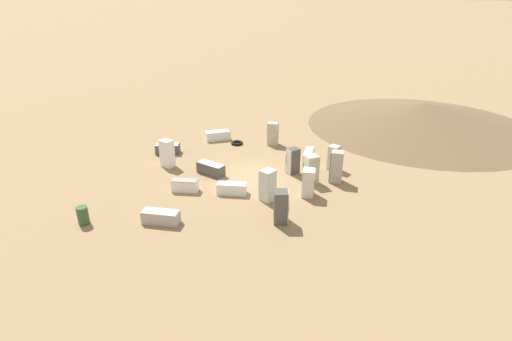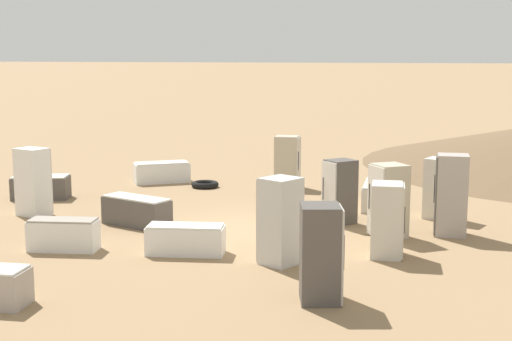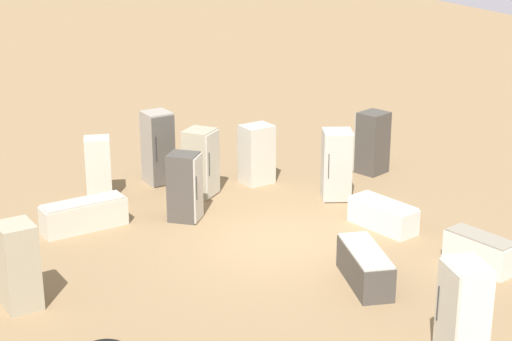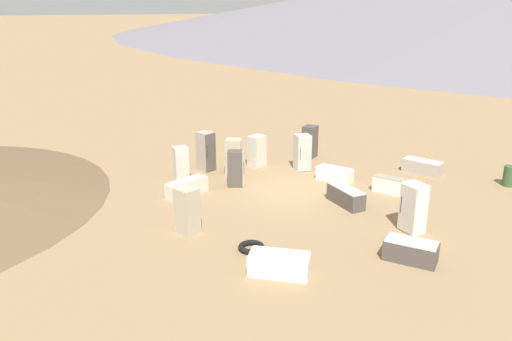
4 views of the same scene
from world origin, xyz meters
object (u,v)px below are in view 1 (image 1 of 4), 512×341
(discarded_fridge_3, at_px, (211,169))
(discarded_fridge_15, at_px, (308,156))
(discarded_fridge_4, at_px, (267,185))
(discarded_fridge_8, at_px, (281,207))
(discarded_fridge_0, at_px, (309,183))
(discarded_fridge_1, at_px, (293,161))
(discarded_fridge_13, at_px, (336,167))
(discarded_fridge_6, at_px, (168,149))
(discarded_fridge_2, at_px, (185,185))
(scrap_tire, at_px, (237,143))
(discarded_fridge_5, at_px, (161,217))
(discarded_fridge_7, at_px, (167,153))
(discarded_fridge_9, at_px, (273,134))
(discarded_fridge_10, at_px, (218,135))
(rusty_barrel, at_px, (83,215))
(discarded_fridge_11, at_px, (232,189))
(discarded_fridge_12, at_px, (334,158))
(discarded_fridge_14, at_px, (311,169))

(discarded_fridge_3, xyz_separation_m, discarded_fridge_15, (4.71, -4.61, -0.02))
(discarded_fridge_4, bearing_deg, discarded_fridge_8, -121.91)
(discarded_fridge_0, xyz_separation_m, discarded_fridge_1, (2.42, 1.87, 0.03))
(discarded_fridge_4, distance_m, discarded_fridge_13, 4.65)
(discarded_fridge_6, bearing_deg, discarded_fridge_3, -137.14)
(discarded_fridge_6, bearing_deg, discarded_fridge_2, -160.68)
(discarded_fridge_15, bearing_deg, scrap_tire, 161.42)
(discarded_fridge_5, relative_size, discarded_fridge_8, 1.14)
(discarded_fridge_7, height_order, discarded_fridge_9, discarded_fridge_7)
(discarded_fridge_7, height_order, discarded_fridge_10, discarded_fridge_7)
(discarded_fridge_10, relative_size, rusty_barrel, 2.02)
(discarded_fridge_3, height_order, discarded_fridge_10, discarded_fridge_3)
(discarded_fridge_3, height_order, discarded_fridge_11, discarded_fridge_3)
(discarded_fridge_6, height_order, discarded_fridge_12, discarded_fridge_12)
(discarded_fridge_8, distance_m, discarded_fridge_10, 12.39)
(discarded_fridge_9, bearing_deg, discarded_fridge_0, 25.24)
(discarded_fridge_5, height_order, discarded_fridge_14, discarded_fridge_14)
(discarded_fridge_4, relative_size, discarded_fridge_14, 1.03)
(discarded_fridge_3, distance_m, discarded_fridge_5, 5.89)
(discarded_fridge_4, distance_m, discarded_fridge_5, 5.72)
(discarded_fridge_6, bearing_deg, rusty_barrel, 165.27)
(discarded_fridge_0, bearing_deg, discarded_fridge_9, -157.01)
(discarded_fridge_11, bearing_deg, discarded_fridge_1, -46.20)
(discarded_fridge_3, bearing_deg, discarded_fridge_14, -65.67)
(discarded_fridge_9, bearing_deg, discarded_fridge_12, 53.04)
(discarded_fridge_10, xyz_separation_m, discarded_fridge_14, (-3.88, -8.68, 0.51))
(discarded_fridge_10, distance_m, discarded_fridge_14, 9.52)
(discarded_fridge_1, height_order, discarded_fridge_13, discarded_fridge_13)
(discarded_fridge_3, bearing_deg, discarded_fridge_6, 79.10)
(discarded_fridge_7, relative_size, discarded_fridge_14, 1.05)
(discarded_fridge_3, bearing_deg, discarded_fridge_0, -81.10)
(discarded_fridge_2, xyz_separation_m, discarded_fridge_15, (7.24, -4.72, -0.01))
(discarded_fridge_0, height_order, discarded_fridge_1, discarded_fridge_1)
(discarded_fridge_5, height_order, discarded_fridge_7, discarded_fridge_7)
(discarded_fridge_8, relative_size, discarded_fridge_10, 0.91)
(discarded_fridge_1, height_order, discarded_fridge_8, discarded_fridge_8)
(discarded_fridge_2, distance_m, scrap_tire, 7.89)
(discarded_fridge_5, bearing_deg, discarded_fridge_8, -78.75)
(discarded_fridge_3, bearing_deg, discarded_fridge_10, 36.30)
(discarded_fridge_8, bearing_deg, discarded_fridge_12, 150.16)
(discarded_fridge_11, height_order, discarded_fridge_14, discarded_fridge_14)
(discarded_fridge_4, xyz_separation_m, discarded_fridge_12, (5.48, -2.02, -0.09))
(discarded_fridge_0, height_order, discarded_fridge_15, discarded_fridge_0)
(discarded_fridge_6, bearing_deg, discarded_fridge_13, -113.58)
(discarded_fridge_2, xyz_separation_m, discarded_fridge_12, (6.57, -6.59, 0.44))
(discarded_fridge_5, height_order, discarded_fridge_12, discarded_fridge_12)
(discarded_fridge_7, bearing_deg, discarded_fridge_0, 7.22)
(discarded_fridge_2, xyz_separation_m, discarded_fridge_11, (0.88, -2.50, -0.03))
(discarded_fridge_5, bearing_deg, discarded_fridge_9, -18.07)
(discarded_fridge_6, distance_m, discarded_fridge_7, 2.34)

